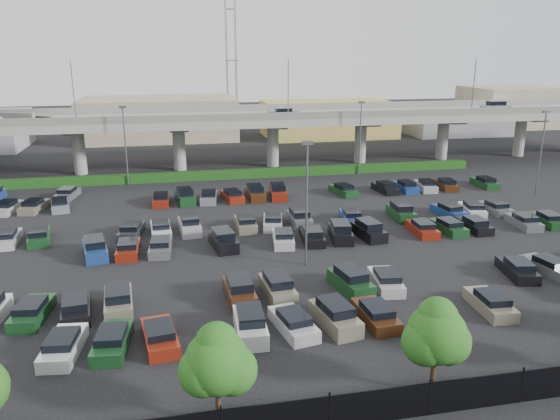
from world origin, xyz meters
name	(u,v)px	position (x,y,z in m)	size (l,w,h in m)	color
ground	(285,234)	(0.00, 0.00, 0.00)	(280.00, 280.00, 0.00)	black
overpass	(238,121)	(-0.18, 31.97, 6.97)	(150.00, 13.00, 15.80)	gray
hedge	(247,174)	(0.00, 25.00, 0.55)	(66.00, 1.60, 1.10)	#134012
fence	(408,402)	(-0.05, -28.00, 0.90)	(70.00, 0.10, 2.00)	black
tree_row	(414,336)	(0.70, -26.53, 3.52)	(65.07, 3.66, 5.94)	#332316
parked_cars	(287,239)	(-0.47, -3.02, 0.61)	(62.88, 41.66, 1.67)	white
light_poles	(239,168)	(-4.13, 2.00, 6.24)	(66.90, 48.38, 10.30)	#4C4C51
distant_buildings	(280,118)	(12.38, 61.81, 3.74)	(138.00, 24.00, 9.00)	gray
comm_tower	(231,57)	(4.00, 74.00, 15.61)	(2.40, 2.40, 30.00)	#4C4C51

